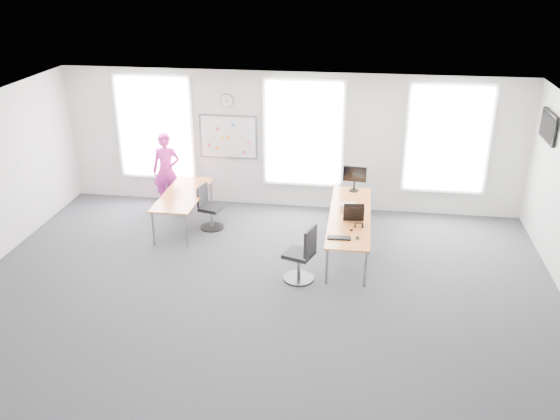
% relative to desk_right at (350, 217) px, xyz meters
% --- Properties ---
extents(floor, '(10.00, 10.00, 0.00)m').
position_rel_desk_right_xyz_m(floor, '(-1.40, -2.05, -0.66)').
color(floor, '#28282D').
rests_on(floor, ground).
extents(ceiling, '(10.00, 10.00, 0.00)m').
position_rel_desk_right_xyz_m(ceiling, '(-1.40, -2.05, 2.34)').
color(ceiling, white).
rests_on(ceiling, ground).
extents(wall_back, '(10.00, 0.00, 10.00)m').
position_rel_desk_right_xyz_m(wall_back, '(-1.40, 1.95, 0.84)').
color(wall_back, silver).
rests_on(wall_back, ground).
extents(wall_front, '(10.00, 0.00, 10.00)m').
position_rel_desk_right_xyz_m(wall_front, '(-1.40, -6.05, 0.84)').
color(wall_front, silver).
rests_on(wall_front, ground).
extents(window_left, '(1.60, 0.06, 2.20)m').
position_rel_desk_right_xyz_m(window_left, '(-4.40, 1.92, 1.04)').
color(window_left, white).
rests_on(window_left, wall_back).
extents(window_mid, '(1.60, 0.06, 2.20)m').
position_rel_desk_right_xyz_m(window_mid, '(-1.10, 1.92, 1.04)').
color(window_mid, white).
rests_on(window_mid, wall_back).
extents(window_right, '(1.60, 0.06, 2.20)m').
position_rel_desk_right_xyz_m(window_right, '(1.90, 1.92, 1.04)').
color(window_right, white).
rests_on(window_right, wall_back).
extents(desk_right, '(0.77, 2.90, 0.71)m').
position_rel_desk_right_xyz_m(desk_right, '(0.00, 0.00, 0.00)').
color(desk_right, orange).
rests_on(desk_right, ground).
extents(desk_left, '(0.79, 1.99, 0.73)m').
position_rel_desk_right_xyz_m(desk_left, '(-3.42, 0.56, 0.00)').
color(desk_left, orange).
rests_on(desk_left, ground).
extents(chair_right, '(0.58, 0.58, 1.02)m').
position_rel_desk_right_xyz_m(chair_right, '(-0.76, -1.32, -0.21)').
color(chair_right, black).
rests_on(chair_right, ground).
extents(chair_left, '(0.50, 0.50, 0.92)m').
position_rel_desk_right_xyz_m(chair_left, '(-2.89, 0.55, -0.26)').
color(chair_left, black).
rests_on(chair_left, ground).
extents(person, '(0.66, 0.47, 1.69)m').
position_rel_desk_right_xyz_m(person, '(-4.08, 1.51, 0.19)').
color(person, '#F030B5').
rests_on(person, ground).
extents(whiteboard, '(1.20, 0.03, 0.90)m').
position_rel_desk_right_xyz_m(whiteboard, '(-2.75, 1.92, 0.89)').
color(whiteboard, white).
rests_on(whiteboard, wall_back).
extents(wall_clock, '(0.30, 0.04, 0.30)m').
position_rel_desk_right_xyz_m(wall_clock, '(-2.75, 1.92, 1.69)').
color(wall_clock, gray).
rests_on(wall_clock, wall_back).
extents(tv, '(0.06, 0.90, 0.55)m').
position_rel_desk_right_xyz_m(tv, '(3.55, 0.95, 1.64)').
color(tv, black).
rests_on(tv, wall_right).
extents(keyboard, '(0.42, 0.16, 0.02)m').
position_rel_desk_right_xyz_m(keyboard, '(-0.15, -1.03, 0.06)').
color(keyboard, black).
rests_on(keyboard, desk_right).
extents(mouse, '(0.08, 0.12, 0.04)m').
position_rel_desk_right_xyz_m(mouse, '(0.16, -0.99, 0.07)').
color(mouse, black).
rests_on(mouse, desk_right).
extents(lens_cap, '(0.08, 0.08, 0.01)m').
position_rel_desk_right_xyz_m(lens_cap, '(0.05, -0.67, 0.05)').
color(lens_cap, black).
rests_on(lens_cap, desk_right).
extents(headphones, '(0.17, 0.09, 0.10)m').
position_rel_desk_right_xyz_m(headphones, '(0.17, -0.54, 0.09)').
color(headphones, black).
rests_on(headphones, desk_right).
extents(laptop_sleeve, '(0.38, 0.23, 0.31)m').
position_rel_desk_right_xyz_m(laptop_sleeve, '(0.07, -0.25, 0.20)').
color(laptop_sleeve, black).
rests_on(laptop_sleeve, desk_right).
extents(paper_stack, '(0.31, 0.24, 0.10)m').
position_rel_desk_right_xyz_m(paper_stack, '(-0.05, 0.28, 0.10)').
color(paper_stack, beige).
rests_on(paper_stack, desk_right).
extents(monitor, '(0.48, 0.20, 0.54)m').
position_rel_desk_right_xyz_m(monitor, '(0.04, 1.24, 0.37)').
color(monitor, black).
rests_on(monitor, desk_right).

